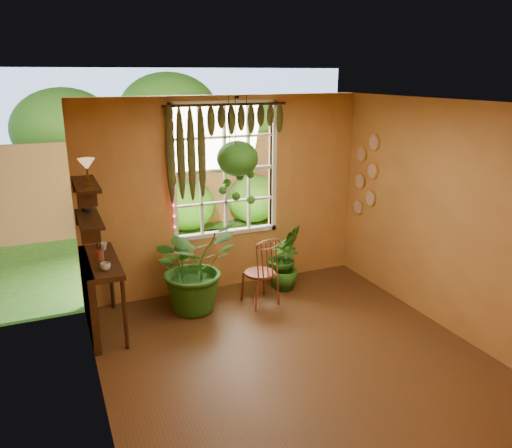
{
  "coord_description": "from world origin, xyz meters",
  "views": [
    {
      "loc": [
        -2.27,
        -4.09,
        2.98
      ],
      "look_at": [
        -0.02,
        1.15,
        1.24
      ],
      "focal_mm": 35.0,
      "sensor_mm": 36.0,
      "label": 1
    }
  ],
  "objects_px": {
    "potted_plant_mid": "(284,256)",
    "hanging_basket": "(238,162)",
    "windsor_chair": "(261,282)",
    "counter_ledge": "(93,289)",
    "potted_plant_left": "(194,265)"
  },
  "relations": [
    {
      "from": "windsor_chair",
      "to": "potted_plant_mid",
      "type": "distance_m",
      "value": 0.69
    },
    {
      "from": "potted_plant_mid",
      "to": "hanging_basket",
      "type": "bearing_deg",
      "value": 171.5
    },
    {
      "from": "potted_plant_left",
      "to": "potted_plant_mid",
      "type": "distance_m",
      "value": 1.41
    },
    {
      "from": "windsor_chair",
      "to": "hanging_basket",
      "type": "bearing_deg",
      "value": 94.53
    },
    {
      "from": "counter_ledge",
      "to": "potted_plant_mid",
      "type": "bearing_deg",
      "value": 6.68
    },
    {
      "from": "windsor_chair",
      "to": "counter_ledge",
      "type": "bearing_deg",
      "value": 167.96
    },
    {
      "from": "potted_plant_mid",
      "to": "windsor_chair",
      "type": "bearing_deg",
      "value": -142.86
    },
    {
      "from": "windsor_chair",
      "to": "hanging_basket",
      "type": "xyz_separation_m",
      "value": [
        -0.13,
        0.5,
        1.53
      ]
    },
    {
      "from": "windsor_chair",
      "to": "potted_plant_left",
      "type": "relative_size",
      "value": 0.89
    },
    {
      "from": "counter_ledge",
      "to": "windsor_chair",
      "type": "distance_m",
      "value": 2.13
    },
    {
      "from": "hanging_basket",
      "to": "potted_plant_left",
      "type": "bearing_deg",
      "value": -157.1
    },
    {
      "from": "counter_ledge",
      "to": "potted_plant_left",
      "type": "distance_m",
      "value": 1.27
    },
    {
      "from": "counter_ledge",
      "to": "hanging_basket",
      "type": "relative_size",
      "value": 0.85
    },
    {
      "from": "counter_ledge",
      "to": "windsor_chair",
      "type": "bearing_deg",
      "value": -2.54
    },
    {
      "from": "counter_ledge",
      "to": "hanging_basket",
      "type": "height_order",
      "value": "hanging_basket"
    }
  ]
}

